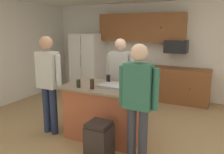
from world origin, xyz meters
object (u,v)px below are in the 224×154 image
glass_stout_tall (92,84)px  serving_tray (112,86)px  person_elder_center (138,97)px  person_guest_right (120,75)px  tumbler_amber (108,79)px  microwave_over_range (176,47)px  glass_dark_ale (78,83)px  glass_pilsner (135,84)px  trash_bin (99,142)px  refrigerator (88,62)px  kitchen_island (105,112)px  person_guest_by_door (48,78)px

glass_stout_tall → serving_tray: bearing=43.9°
person_elder_center → person_guest_right: size_ratio=1.01×
person_guest_right → tumbler_amber: (0.01, -0.54, 0.02)m
person_elder_center → microwave_over_range: bearing=-55.2°
glass_dark_ale → serving_tray: size_ratio=0.31×
glass_pilsner → trash_bin: (-0.23, -0.80, -0.73)m
refrigerator → person_guest_right: size_ratio=1.02×
kitchen_island → glass_dark_ale: bearing=-142.5°
person_guest_by_door → glass_stout_tall: person_guest_by_door is taller
person_guest_right → tumbler_amber: size_ratio=11.53×
kitchen_island → person_guest_right: person_guest_right is taller
kitchen_island → tumbler_amber: 0.59m
kitchen_island → person_guest_right: size_ratio=0.82×
trash_bin → refrigerator: bearing=124.3°
trash_bin → person_elder_center: bearing=21.0°
serving_tray → glass_dark_ale: bearing=-152.3°
refrigerator → person_guest_by_door: bearing=-71.6°
trash_bin → glass_dark_ale: bearing=145.4°
refrigerator → glass_stout_tall: bearing=-56.6°
refrigerator → person_guest_right: (1.88, -1.76, 0.12)m
person_guest_by_door → trash_bin: person_guest_by_door is taller
person_guest_by_door → serving_tray: size_ratio=4.08×
serving_tray → trash_bin: size_ratio=0.72×
serving_tray → glass_pilsner: bearing=15.5°
glass_stout_tall → glass_pilsner: bearing=29.2°
refrigerator → microwave_over_range: 2.66m
microwave_over_range → kitchen_island: 2.90m
person_guest_right → glass_dark_ale: bearing=-19.7°
tumbler_amber → glass_stout_tall: (-0.05, -0.48, 0.01)m
tumbler_amber → serving_tray: size_ratio=0.34×
glass_dark_ale → trash_bin: size_ratio=0.22×
person_elder_center → serving_tray: size_ratio=3.94×
glass_dark_ale → person_guest_by_door: bearing=-178.4°
glass_dark_ale → glass_stout_tall: bearing=5.1°
glass_stout_tall → trash_bin: 0.94m
refrigerator → microwave_over_range: (2.60, 0.12, 0.57)m
person_guest_by_door → tumbler_amber: (0.94, 0.52, -0.02)m
refrigerator → microwave_over_range: size_ratio=3.14×
person_guest_right → glass_stout_tall: person_guest_right is taller
person_elder_center → person_guest_by_door: size_ratio=0.97×
kitchen_island → glass_stout_tall: bearing=-111.2°
glass_pilsner → serving_tray: glass_pilsner is taller
microwave_over_range → glass_dark_ale: microwave_over_range is taller
refrigerator → glass_pilsner: refrigerator is taller
microwave_over_range → person_guest_right: bearing=-111.1°
person_elder_center → tumbler_amber: 1.12m
glass_pilsner → glass_stout_tall: size_ratio=0.96×
microwave_over_range → person_elder_center: person_elder_center is taller
glass_pilsner → trash_bin: bearing=-106.2°
person_elder_center → glass_pilsner: person_elder_center is taller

